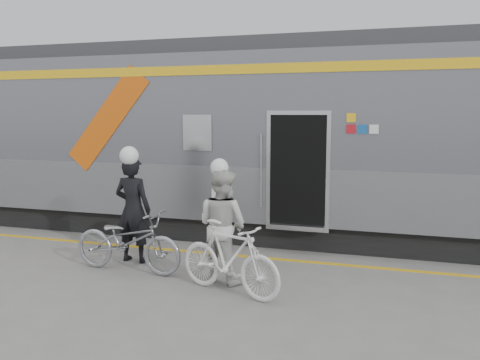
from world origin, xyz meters
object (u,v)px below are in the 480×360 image
at_px(man, 133,209).
at_px(bicycle_right, 229,258).
at_px(bicycle_left, 128,241).
at_px(woman, 222,225).

xyz_separation_m(man, bicycle_right, (2.16, -1.06, -0.40)).
xyz_separation_m(bicycle_left, bicycle_right, (1.96, -0.51, 0.02)).
relative_size(woman, bicycle_right, 0.99).
bearing_deg(woman, man, 4.88).
bearing_deg(man, bicycle_right, 157.10).
xyz_separation_m(man, woman, (1.86, -0.51, -0.06)).
distance_m(bicycle_left, woman, 1.70).
distance_m(man, bicycle_left, 0.72).
bearing_deg(bicycle_right, woman, 48.77).
height_order(man, bicycle_left, man).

